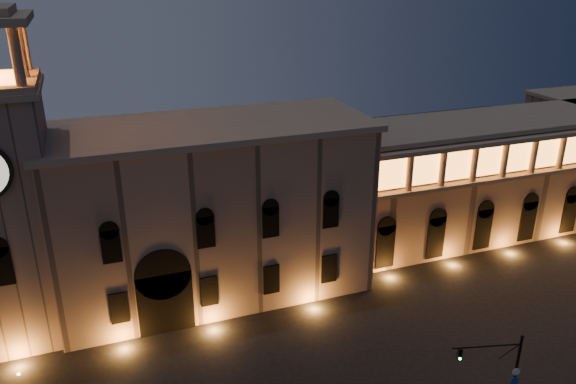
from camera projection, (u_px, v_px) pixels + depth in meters
name	position (u px, v px, depth m)	size (l,w,h in m)	color
government_building	(212.00, 211.00, 55.29)	(30.80, 12.80, 17.60)	#886C59
colonnade_wing	(483.00, 177.00, 68.45)	(40.60, 11.50, 14.50)	#836753
traffic_light	(503.00, 376.00, 40.29)	(5.15, 1.58, 7.25)	black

